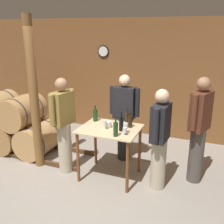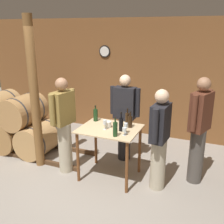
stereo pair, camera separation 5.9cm
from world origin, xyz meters
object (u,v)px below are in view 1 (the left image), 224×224
object	(u,v)px
wooden_post	(34,95)
wine_bottle_center	(116,129)
person_host	(160,138)
person_visitor_near_door	(124,116)
wine_bottle_far_right	(130,121)
wine_bottle_left	(127,118)
ice_bucket	(108,124)
wine_glass_near_center	(126,126)
person_visitor_with_scarf	(64,124)
wine_bottle_far_left	(95,115)
wine_bottle_right	(121,124)
wine_glass_near_right	(125,130)
person_visitor_bearded	(199,128)
wine_glass_near_left	(105,123)

from	to	relation	value
wooden_post	wine_bottle_center	bearing A→B (deg)	-5.77
person_host	person_visitor_near_door	distance (m)	1.11
wooden_post	wine_bottle_far_right	distance (m)	1.74
wine_bottle_left	ice_bucket	bearing A→B (deg)	-129.92
wine_glass_near_center	person_visitor_with_scarf	world-z (taller)	person_visitor_with_scarf
wine_bottle_far_right	person_visitor_near_door	size ratio (longest dim) A/B	0.17
wine_bottle_center	ice_bucket	xyz separation A→B (m)	(-0.25, 0.30, -0.07)
wooden_post	person_visitor_with_scarf	distance (m)	0.73
wine_bottle_center	person_visitor_near_door	xyz separation A→B (m)	(-0.21, 1.00, -0.14)
person_host	wooden_post	bearing A→B (deg)	-177.27
wine_bottle_far_left	wine_bottle_right	size ratio (longest dim) A/B	0.91
person_visitor_near_door	wine_bottle_far_left	bearing A→B (deg)	-127.35
wine_glass_near_right	wine_bottle_far_left	bearing A→B (deg)	148.85
wine_bottle_left	wine_bottle_center	world-z (taller)	wine_bottle_center
wine_bottle_center	wine_glass_near_right	bearing A→B (deg)	37.37
wine_bottle_far_right	person_visitor_with_scarf	world-z (taller)	person_visitor_with_scarf
wine_bottle_center	person_host	bearing A→B (deg)	23.16
wooden_post	wine_glass_near_center	distance (m)	1.73
person_host	person_visitor_bearded	xyz separation A→B (m)	(0.54, 0.43, 0.08)
wine_bottle_left	wine_bottle_center	distance (m)	0.59
wine_bottle_far_right	wine_glass_near_right	world-z (taller)	wine_bottle_far_right
person_visitor_with_scarf	wine_glass_near_right	bearing A→B (deg)	-3.31
wine_bottle_right	ice_bucket	distance (m)	0.27
wine_glass_near_center	wine_bottle_far_left	bearing A→B (deg)	154.26
person_visitor_bearded	person_visitor_near_door	bearing A→B (deg)	167.70
ice_bucket	person_visitor_near_door	size ratio (longest dim) A/B	0.07
ice_bucket	person_visitor_bearded	xyz separation A→B (m)	(1.41, 0.39, -0.01)
wine_bottle_far_right	person_visitor_with_scarf	xyz separation A→B (m)	(-1.10, -0.29, -0.10)
wine_bottle_right	wine_glass_near_right	bearing A→B (deg)	-53.08
wine_bottle_far_left	wine_bottle_center	world-z (taller)	wine_bottle_center
wine_bottle_far_left	wine_bottle_left	distance (m)	0.57
wine_bottle_left	person_visitor_with_scarf	world-z (taller)	person_visitor_with_scarf
wine_bottle_far_left	person_visitor_near_door	bearing A→B (deg)	52.65
wine_bottle_far_right	wine_glass_near_right	distance (m)	0.35
person_visitor_with_scarf	person_visitor_bearded	distance (m)	2.24
ice_bucket	person_host	distance (m)	0.88
wine_bottle_far_left	person_visitor_near_door	xyz separation A→B (m)	(0.37, 0.49, -0.13)
wine_bottle_center	wine_glass_near_center	size ratio (longest dim) A/B	1.88
wine_bottle_far_left	wine_bottle_far_right	world-z (taller)	wine_bottle_far_left
wine_bottle_right	wine_glass_near_left	size ratio (longest dim) A/B	1.92
wine_bottle_center	wine_bottle_left	bearing A→B (deg)	91.42
wine_bottle_center	person_visitor_bearded	world-z (taller)	person_visitor_bearded
wooden_post	wine_bottle_right	world-z (taller)	wooden_post
wine_bottle_left	person_visitor_bearded	bearing A→B (deg)	5.30
person_host	person_visitor_with_scarf	size ratio (longest dim) A/B	0.96
person_visitor_bearded	person_visitor_near_door	size ratio (longest dim) A/B	1.06
wine_glass_near_right	ice_bucket	world-z (taller)	wine_glass_near_right
wooden_post	wine_glass_near_right	world-z (taller)	wooden_post
wine_bottle_far_left	wine_glass_near_right	bearing A→B (deg)	-31.15
wine_bottle_far_left	wine_glass_near_center	world-z (taller)	wine_bottle_far_left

